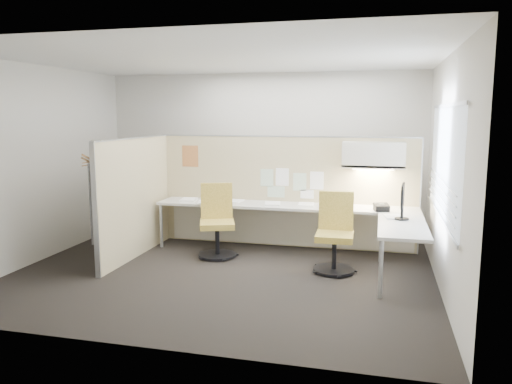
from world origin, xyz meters
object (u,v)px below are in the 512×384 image
(desk, at_px, (305,216))
(chair_left, at_px, (217,223))
(chair_right, at_px, (335,235))
(phone, at_px, (381,207))
(monitor, at_px, (403,199))

(desk, bearing_deg, chair_left, -164.05)
(chair_right, xyz_separation_m, phone, (0.59, 0.64, 0.29))
(desk, height_order, monitor, monitor)
(chair_left, xyz_separation_m, phone, (2.36, 0.34, 0.28))
(desk, distance_m, phone, 1.12)
(monitor, relative_size, phone, 1.87)
(chair_right, bearing_deg, phone, 45.69)
(monitor, bearing_deg, chair_right, 100.44)
(phone, bearing_deg, chair_right, -146.86)
(monitor, distance_m, phone, 0.66)
(chair_left, distance_m, chair_right, 1.80)
(desk, bearing_deg, monitor, -22.90)
(chair_left, height_order, monitor, monitor)
(chair_left, relative_size, monitor, 2.29)
(chair_left, distance_m, phone, 2.40)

